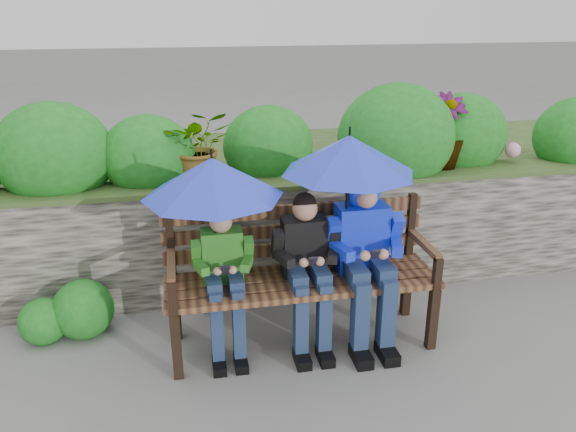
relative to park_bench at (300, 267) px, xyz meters
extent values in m
plane|color=slate|center=(-0.06, 0.03, -0.59)|extent=(60.00, 60.00, 0.00)
cube|color=#2E2D28|center=(-0.06, 0.78, -0.09)|extent=(8.00, 0.40, 1.00)
cube|color=#253E1B|center=(-0.06, 0.78, 0.42)|extent=(8.00, 0.42, 0.04)
cube|color=#253E1B|center=(-0.06, 1.98, -0.11)|extent=(8.00, 2.00, 0.96)
ellipsoid|color=#195A19|center=(-1.80, 0.99, 0.69)|extent=(0.94, 0.75, 0.84)
ellipsoid|color=#195A19|center=(-1.07, 0.99, 0.64)|extent=(0.77, 0.61, 0.69)
ellipsoid|color=#195A19|center=(-0.05, 1.11, 0.64)|extent=(0.79, 0.64, 0.71)
ellipsoid|color=#195A19|center=(1.05, 0.91, 0.72)|extent=(1.05, 0.84, 0.94)
ellipsoid|color=#195A19|center=(1.76, 1.09, 0.67)|extent=(0.87, 0.69, 0.78)
ellipsoid|color=#195A19|center=(2.86, 0.97, 0.64)|extent=(0.79, 0.64, 0.71)
sphere|color=pink|center=(-1.60, 0.88, 0.56)|extent=(0.14, 0.14, 0.14)
sphere|color=pink|center=(0.41, 0.88, 0.56)|extent=(0.14, 0.14, 0.14)
sphere|color=pink|center=(2.18, 0.88, 0.56)|extent=(0.14, 0.14, 0.14)
imported|color=#195A19|center=(-0.66, 0.88, 0.73)|extent=(0.53, 0.46, 0.59)
imported|color=#195A19|center=(1.49, 0.88, 0.76)|extent=(0.37, 0.37, 0.65)
sphere|color=#195A19|center=(-1.63, 0.38, -0.40)|extent=(0.47, 0.47, 0.47)
sphere|color=#195A19|center=(-1.92, 0.33, -0.44)|extent=(0.36, 0.36, 0.36)
cube|color=black|center=(-0.92, -0.34, -0.35)|extent=(0.07, 0.07, 0.49)
cube|color=black|center=(-0.92, 0.16, -0.35)|extent=(0.07, 0.07, 0.49)
cube|color=black|center=(0.92, -0.34, -0.35)|extent=(0.07, 0.07, 0.49)
cube|color=black|center=(0.92, 0.16, -0.35)|extent=(0.07, 0.07, 0.49)
cube|color=#402319|center=(0.00, -0.30, -0.08)|extent=(1.98, 0.11, 0.04)
cube|color=#402319|center=(0.00, -0.16, -0.08)|extent=(1.98, 0.11, 0.04)
cube|color=#402319|center=(0.00, -0.02, -0.08)|extent=(1.98, 0.11, 0.04)
cube|color=#402319|center=(0.00, 0.13, -0.08)|extent=(1.98, 0.11, 0.04)
cube|color=black|center=(-0.92, 0.18, 0.18)|extent=(0.05, 0.05, 0.55)
cube|color=#402319|center=(-0.92, -0.09, 0.14)|extent=(0.05, 0.51, 0.04)
cube|color=black|center=(-0.92, -0.34, 0.02)|extent=(0.05, 0.05, 0.24)
cube|color=black|center=(0.92, 0.18, 0.18)|extent=(0.05, 0.05, 0.55)
cube|color=#402319|center=(0.92, -0.09, 0.14)|extent=(0.05, 0.51, 0.04)
cube|color=black|center=(0.92, -0.34, 0.02)|extent=(0.05, 0.05, 0.24)
cube|color=#402319|center=(0.00, 0.19, 0.07)|extent=(1.98, 0.04, 0.10)
cube|color=#402319|center=(0.00, 0.19, 0.22)|extent=(1.98, 0.04, 0.10)
cube|color=#402319|center=(0.00, 0.19, 0.37)|extent=(1.98, 0.04, 0.10)
cube|color=#29721C|center=(-0.57, 0.01, 0.14)|extent=(0.29, 0.17, 0.39)
sphere|color=tan|center=(-0.57, -0.01, 0.41)|extent=(0.16, 0.16, 0.16)
sphere|color=#A3723F|center=(-0.57, 0.00, 0.43)|extent=(0.15, 0.15, 0.15)
cube|color=#192A49|center=(-0.64, -0.13, 0.00)|extent=(0.10, 0.27, 0.10)
cube|color=#192A49|center=(-0.64, -0.26, -0.30)|extent=(0.08, 0.09, 0.59)
cube|color=black|center=(-0.64, -0.31, -0.56)|extent=(0.09, 0.19, 0.07)
cube|color=#192A49|center=(-0.49, -0.13, 0.00)|extent=(0.10, 0.27, 0.10)
cube|color=#192A49|center=(-0.49, -0.26, -0.30)|extent=(0.08, 0.09, 0.59)
cube|color=black|center=(-0.49, -0.31, -0.56)|extent=(0.09, 0.19, 0.07)
cube|color=#29721C|center=(-0.75, -0.03, 0.19)|extent=(0.07, 0.15, 0.22)
cube|color=#29721C|center=(-0.72, -0.14, 0.13)|extent=(0.11, 0.18, 0.06)
sphere|color=tan|center=(-0.62, -0.22, 0.13)|extent=(0.06, 0.06, 0.06)
cube|color=#29721C|center=(-0.38, -0.03, 0.19)|extent=(0.07, 0.15, 0.22)
cube|color=#29721C|center=(-0.41, -0.14, 0.13)|extent=(0.11, 0.18, 0.06)
sphere|color=tan|center=(-0.52, -0.22, 0.13)|extent=(0.06, 0.06, 0.06)
cube|color=black|center=(-0.57, -0.23, 0.14)|extent=(0.06, 0.07, 0.09)
cube|color=black|center=(0.03, 0.01, 0.16)|extent=(0.32, 0.19, 0.43)
sphere|color=tan|center=(0.03, -0.01, 0.46)|extent=(0.18, 0.18, 0.18)
sphere|color=black|center=(0.03, 0.00, 0.49)|extent=(0.17, 0.17, 0.17)
cube|color=#192A49|center=(-0.06, -0.14, 0.00)|extent=(0.11, 0.30, 0.11)
cube|color=#192A49|center=(-0.06, -0.29, -0.30)|extent=(0.09, 0.10, 0.60)
cube|color=black|center=(-0.06, -0.35, -0.56)|extent=(0.10, 0.21, 0.08)
cube|color=#192A49|center=(0.11, -0.14, 0.00)|extent=(0.11, 0.30, 0.11)
cube|color=#192A49|center=(0.11, -0.29, -0.30)|extent=(0.09, 0.10, 0.60)
cube|color=black|center=(0.11, -0.35, -0.56)|extent=(0.10, 0.21, 0.08)
cube|color=black|center=(-0.17, -0.04, 0.22)|extent=(0.08, 0.17, 0.24)
cube|color=black|center=(-0.15, -0.16, 0.15)|extent=(0.12, 0.20, 0.07)
sphere|color=tan|center=(-0.03, -0.25, 0.15)|extent=(0.07, 0.07, 0.07)
cube|color=black|center=(0.23, -0.04, 0.22)|extent=(0.08, 0.17, 0.24)
cube|color=black|center=(0.20, -0.16, 0.15)|extent=(0.12, 0.20, 0.07)
sphere|color=tan|center=(0.09, -0.25, 0.15)|extent=(0.07, 0.07, 0.07)
cube|color=black|center=(0.03, -0.26, 0.16)|extent=(0.06, 0.07, 0.09)
cube|color=#0412CC|center=(0.46, 0.01, 0.20)|extent=(0.37, 0.22, 0.50)
sphere|color=tan|center=(0.46, -0.01, 0.54)|extent=(0.21, 0.21, 0.21)
sphere|color=#0412CC|center=(0.46, 0.02, 0.55)|extent=(0.26, 0.26, 0.26)
sphere|color=tan|center=(0.46, -0.07, 0.53)|extent=(0.16, 0.16, 0.16)
cube|color=#192A49|center=(0.36, -0.17, 0.01)|extent=(0.13, 0.35, 0.13)
cube|color=#192A49|center=(0.36, -0.34, -0.29)|extent=(0.11, 0.12, 0.60)
cube|color=black|center=(0.36, -0.41, -0.55)|extent=(0.12, 0.24, 0.09)
cube|color=#192A49|center=(0.56, -0.17, 0.01)|extent=(0.13, 0.35, 0.13)
cube|color=#192A49|center=(0.56, -0.34, -0.29)|extent=(0.11, 0.12, 0.60)
cube|color=black|center=(0.56, -0.41, -0.55)|extent=(0.12, 0.24, 0.09)
cube|color=#0412CC|center=(0.23, -0.05, 0.26)|extent=(0.09, 0.20, 0.28)
cube|color=#0412CC|center=(0.26, -0.19, 0.19)|extent=(0.14, 0.23, 0.08)
sphere|color=tan|center=(0.40, -0.29, 0.19)|extent=(0.08, 0.08, 0.08)
cube|color=#0412CC|center=(0.70, -0.05, 0.26)|extent=(0.09, 0.20, 0.28)
cube|color=#0412CC|center=(0.66, -0.19, 0.19)|extent=(0.14, 0.23, 0.08)
sphere|color=tan|center=(0.53, -0.29, 0.19)|extent=(0.08, 0.08, 0.08)
cube|color=black|center=(0.46, -0.30, 0.20)|extent=(0.06, 0.07, 0.09)
cone|color=#2133D0|center=(-0.61, -0.03, 0.73)|extent=(0.97, 0.97, 0.27)
cylinder|color=black|center=(-0.61, -0.03, 0.90)|extent=(0.02, 0.02, 0.06)
cylinder|color=black|center=(-0.61, -0.03, 0.46)|extent=(0.02, 0.02, 0.55)
sphere|color=black|center=(-0.61, -0.03, 0.18)|extent=(0.04, 0.04, 0.04)
cone|color=#2133D0|center=(0.33, -0.03, 0.84)|extent=(0.95, 0.95, 0.27)
cylinder|color=black|center=(0.33, -0.03, 1.01)|extent=(0.02, 0.02, 0.06)
cylinder|color=black|center=(0.33, -0.03, 0.52)|extent=(0.02, 0.02, 0.64)
sphere|color=black|center=(0.33, -0.03, 0.20)|extent=(0.04, 0.04, 0.04)
camera|label=1|loc=(-0.80, -3.64, 1.83)|focal=35.00mm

